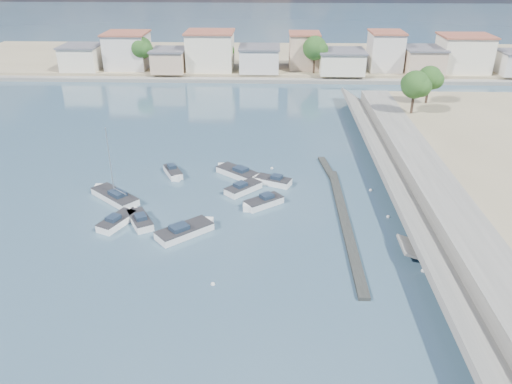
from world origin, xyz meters
TOP-DOWN VIEW (x-y plane):
  - ground at (0.00, 40.00)m, footprint 400.00×400.00m
  - seawall_walkway at (18.50, 13.00)m, footprint 5.00×90.00m
  - breakwater at (6.90, 12.69)m, footprint 2.00×31.02m
  - far_shore_land at (0.00, 92.00)m, footprint 160.00×40.00m
  - far_shore_quay at (0.00, 71.00)m, footprint 160.00×2.50m
  - far_town at (10.71, 76.92)m, footprint 113.01×12.80m
  - shore_trees at (8.34, 68.11)m, footprint 74.56×38.32m
  - motorboat_a at (-14.88, 9.38)m, footprint 3.68×4.73m
  - motorboat_b at (-4.09, 17.52)m, footprint 4.55×4.65m
  - motorboat_c at (-5.51, 22.12)m, footprint 5.76×5.28m
  - motorboat_d at (-1.95, 13.67)m, footprint 4.69×4.20m
  - motorboat_e at (-17.06, 9.10)m, footprint 3.53×4.99m
  - motorboat_f at (-0.87, 19.60)m, footprint 4.81×3.29m
  - motorboat_g at (-13.50, 21.63)m, footprint 3.13×4.31m
  - motorboat_h at (-9.45, 7.34)m, footprint 5.91×5.55m
  - sailboat at (-19.28, 14.84)m, footprint 6.52×6.07m
  - mooring_buoys at (3.97, 13.07)m, footprint 19.26×25.97m

SIDE VIEW (x-z plane):
  - ground at x=0.00m, z-range 0.00..0.00m
  - mooring_buoys at x=3.97m, z-range -0.15..0.25m
  - breakwater at x=6.90m, z-range 0.00..0.35m
  - motorboat_d at x=-1.95m, z-range -0.36..1.12m
  - motorboat_b at x=-4.09m, z-range -0.36..1.12m
  - motorboat_f at x=-0.87m, z-range -0.36..1.12m
  - motorboat_e at x=-17.06m, z-range -0.36..1.12m
  - motorboat_h at x=-9.45m, z-range -0.36..1.12m
  - motorboat_a at x=-14.88m, z-range -0.36..1.12m
  - motorboat_c at x=-5.51m, z-range -0.36..1.12m
  - motorboat_g at x=-13.50m, z-range -0.36..1.12m
  - far_shore_quay at x=0.00m, z-range 0.00..0.80m
  - sailboat at x=-19.28m, z-range -4.09..4.91m
  - far_shore_land at x=0.00m, z-range 0.00..1.40m
  - seawall_walkway at x=18.50m, z-range 0.00..1.80m
  - far_town at x=10.71m, z-range 0.76..9.11m
  - shore_trees at x=8.34m, z-range 2.26..10.18m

